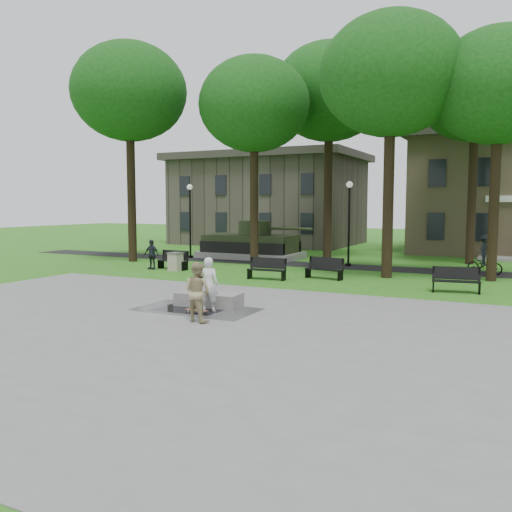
{
  "coord_description": "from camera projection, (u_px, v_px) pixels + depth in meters",
  "views": [
    {
      "loc": [
        9.21,
        -17.03,
        3.47
      ],
      "look_at": [
        -0.33,
        2.29,
        1.4
      ],
      "focal_mm": 38.0,
      "sensor_mm": 36.0,
      "label": 1
    }
  ],
  "objects": [
    {
      "name": "tree_2",
      "position": [
        391.0,
        76.0,
        24.74
      ],
      "size": [
        6.6,
        6.6,
        12.16
      ],
      "color": "black",
      "rests_on": "ground"
    },
    {
      "name": "park_bench_3",
      "position": [
        456.0,
        279.0,
        21.27
      ],
      "size": [
        1.85,
        0.79,
        1.0
      ],
      "rotation": [
        0.0,
        0.0,
        0.15
      ],
      "color": "black",
      "rests_on": "ground"
    },
    {
      "name": "skateboard",
      "position": [
        197.0,
        311.0,
        17.33
      ],
      "size": [
        0.78,
        0.21,
        0.07
      ],
      "primitive_type": "cube",
      "rotation": [
        0.0,
        0.0,
        -0.01
      ],
      "color": "brown",
      "rests_on": "plaza"
    },
    {
      "name": "tree_3",
      "position": [
        499.0,
        87.0,
        23.72
      ],
      "size": [
        6.0,
        6.0,
        11.19
      ],
      "color": "black",
      "rests_on": "ground"
    },
    {
      "name": "concrete_block",
      "position": [
        209.0,
        299.0,
        18.41
      ],
      "size": [
        2.28,
        1.19,
        0.45
      ],
      "primitive_type": "cube",
      "rotation": [
        0.0,
        0.0,
        0.09
      ],
      "color": "gray",
      "rests_on": "plaza"
    },
    {
      "name": "tank_monument",
      "position": [
        251.0,
        245.0,
        34.85
      ],
      "size": [
        7.45,
        3.4,
        2.4
      ],
      "color": "gray",
      "rests_on": "ground"
    },
    {
      "name": "tree_4",
      "position": [
        329.0,
        93.0,
        33.76
      ],
      "size": [
        7.2,
        7.2,
        13.5
      ],
      "color": "black",
      "rests_on": "ground"
    },
    {
      "name": "park_bench_0",
      "position": [
        174.0,
        259.0,
        28.89
      ],
      "size": [
        1.84,
        0.73,
        1.0
      ],
      "rotation": [
        0.0,
        0.0,
        -0.12
      ],
      "color": "black",
      "rests_on": "ground"
    },
    {
      "name": "park_bench_1",
      "position": [
        267.0,
        268.0,
        24.94
      ],
      "size": [
        1.81,
        0.58,
        1.0
      ],
      "rotation": [
        0.0,
        0.0,
        0.03
      ],
      "color": "black",
      "rests_on": "ground"
    },
    {
      "name": "skateboarder",
      "position": [
        209.0,
        284.0,
        17.4
      ],
      "size": [
        0.73,
        0.57,
        1.76
      ],
      "primitive_type": "imported",
      "rotation": [
        0.0,
        0.0,
        3.4
      ],
      "color": "silver",
      "rests_on": "plaza"
    },
    {
      "name": "cyclist",
      "position": [
        485.0,
        258.0,
        26.9
      ],
      "size": [
        1.84,
        1.12,
        1.97
      ],
      "rotation": [
        0.0,
        0.0,
        1.25
      ],
      "color": "black",
      "rests_on": "ground"
    },
    {
      "name": "plaza",
      "position": [
        151.0,
        328.0,
        15.13
      ],
      "size": [
        22.0,
        16.0,
        0.02
      ],
      "primitive_type": "cube",
      "color": "gray",
      "rests_on": "ground"
    },
    {
      "name": "tree_0",
      "position": [
        129.0,
        93.0,
        31.95
      ],
      "size": [
        6.8,
        6.8,
        12.97
      ],
      "color": "black",
      "rests_on": "ground"
    },
    {
      "name": "trash_bin",
      "position": [
        175.0,
        261.0,
        28.22
      ],
      "size": [
        0.68,
        0.68,
        0.96
      ],
      "rotation": [
        0.0,
        0.0,
        -0.03
      ],
      "color": "#AC9F8E",
      "rests_on": "ground"
    },
    {
      "name": "lamp_left",
      "position": [
        190.0,
        215.0,
        34.71
      ],
      "size": [
        0.36,
        0.36,
        4.73
      ],
      "color": "black",
      "rests_on": "ground"
    },
    {
      "name": "ground",
      "position": [
        236.0,
        300.0,
        19.59
      ],
      "size": [
        120.0,
        120.0,
        0.0
      ],
      "primitive_type": "plane",
      "color": "#276217",
      "rests_on": "ground"
    },
    {
      "name": "tree_1",
      "position": [
        254.0,
        105.0,
        30.09
      ],
      "size": [
        6.2,
        6.2,
        11.63
      ],
      "color": "black",
      "rests_on": "ground"
    },
    {
      "name": "lamp_mid",
      "position": [
        349.0,
        216.0,
        30.08
      ],
      "size": [
        0.36,
        0.36,
        4.73
      ],
      "color": "black",
      "rests_on": "ground"
    },
    {
      "name": "friend_watching",
      "position": [
        197.0,
        292.0,
        15.87
      ],
      "size": [
        0.96,
        0.81,
        1.77
      ],
      "primitive_type": "imported",
      "rotation": [
        0.0,
        0.0,
        2.97
      ],
      "color": "tan",
      "rests_on": "plaza"
    },
    {
      "name": "building_left",
      "position": [
        269.0,
        203.0,
        47.75
      ],
      "size": [
        15.0,
        10.0,
        7.2
      ],
      "primitive_type": "cube",
      "color": "#4C443D",
      "rests_on": "ground"
    },
    {
      "name": "footpath",
      "position": [
        338.0,
        266.0,
        30.3
      ],
      "size": [
        44.0,
        2.6,
        0.01
      ],
      "primitive_type": "cube",
      "color": "black",
      "rests_on": "ground"
    },
    {
      "name": "tree_5",
      "position": [
        476.0,
        94.0,
        30.53
      ],
      "size": [
        6.4,
        6.4,
        12.44
      ],
      "color": "black",
      "rests_on": "ground"
    },
    {
      "name": "park_bench_2",
      "position": [
        325.0,
        268.0,
        25.14
      ],
      "size": [
        1.85,
        0.82,
        1.0
      ],
      "rotation": [
        0.0,
        0.0,
        -0.17
      ],
      "color": "black",
      "rests_on": "ground"
    },
    {
      "name": "puddle",
      "position": [
        188.0,
        310.0,
        17.7
      ],
      "size": [
        2.2,
        1.2,
        0.0
      ],
      "primitive_type": "cube",
      "color": "black",
      "rests_on": "plaza"
    },
    {
      "name": "pedestrian_walker",
      "position": [
        152.0,
        254.0,
        28.83
      ],
      "size": [
        0.95,
        0.44,
        1.59
      ],
      "primitive_type": "imported",
      "rotation": [
        0.0,
        0.0,
        -0.06
      ],
      "color": "#21252C",
      "rests_on": "ground"
    }
  ]
}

